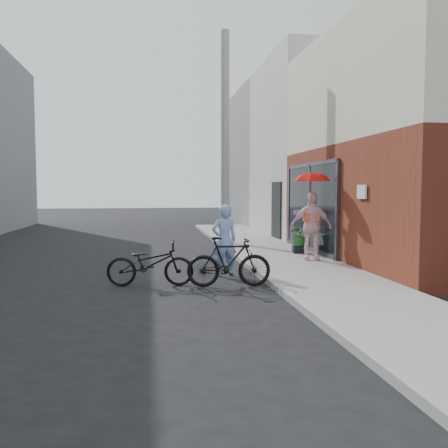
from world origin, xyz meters
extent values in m
plane|color=black|center=(0.00, 0.00, 0.00)|extent=(80.00, 80.00, 0.00)
cube|color=gray|center=(2.10, 2.00, 0.06)|extent=(2.20, 24.00, 0.12)
cube|color=#9E9E99|center=(0.94, 2.00, 0.06)|extent=(0.12, 24.00, 0.12)
cube|color=black|center=(3.16, 3.50, 1.36)|extent=(0.06, 3.80, 2.40)
cube|color=white|center=(3.16, 0.20, 1.82)|extent=(0.04, 0.40, 0.30)
cube|color=silver|center=(7.20, 9.00, 3.50)|extent=(8.00, 6.00, 7.00)
cube|color=gray|center=(7.20, 16.00, 3.50)|extent=(8.00, 8.00, 7.00)
cylinder|color=#9E9E99|center=(1.10, 6.00, 3.50)|extent=(0.28, 0.28, 7.00)
imported|color=#7EA5E1|center=(0.21, 0.57, 0.77)|extent=(0.62, 0.46, 1.55)
imported|color=black|center=(-1.38, -0.26, 0.44)|extent=(1.72, 0.74, 0.88)
imported|color=black|center=(0.12, -0.58, 0.48)|extent=(1.64, 0.57, 0.97)
imported|color=#FFD5DD|center=(2.59, 1.80, 0.96)|extent=(1.06, 0.64, 1.69)
imported|color=red|center=(2.59, 1.80, 2.19)|extent=(0.89, 0.89, 0.78)
cube|color=black|center=(2.72, 3.10, 0.21)|extent=(0.41, 0.41, 0.19)
imported|color=#306D2B|center=(2.72, 3.10, 0.64)|extent=(0.59, 0.51, 0.65)
camera|label=1|loc=(-1.38, -9.45, 1.86)|focal=38.00mm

